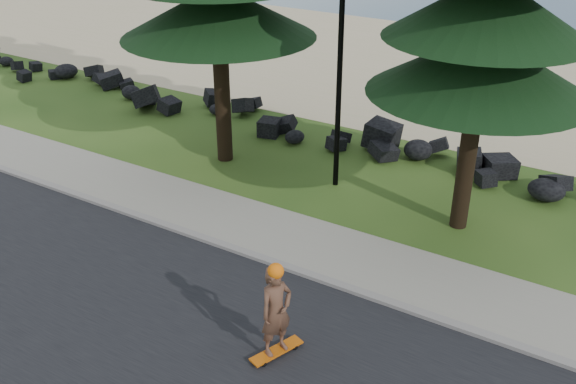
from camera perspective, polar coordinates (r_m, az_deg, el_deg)
name	(u,v)px	position (r m, az deg, el deg)	size (l,w,h in m)	color
ground	(271,238)	(14.84, -1.50, -4.10)	(160.00, 160.00, 0.00)	#2B4B17
road	(135,352)	(12.04, -13.44, -13.63)	(160.00, 7.00, 0.02)	black
kerb	(249,254)	(14.18, -3.47, -5.56)	(160.00, 0.20, 0.10)	gray
sidewalk	(276,233)	(14.96, -1.09, -3.62)	(160.00, 2.00, 0.08)	#9E9684
beach_sand	(465,75)	(27.15, 15.47, 9.96)	(160.00, 15.00, 0.01)	#C6B884
seawall_boulders	(373,153)	(19.24, 7.53, 3.46)	(60.00, 2.40, 1.10)	black
lamp_post	(341,30)	(15.83, 4.75, 14.15)	(0.25, 0.14, 8.14)	black
skateboarder	(276,312)	(11.06, -1.06, -10.58)	(0.60, 1.05, 1.91)	#CF5B0C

